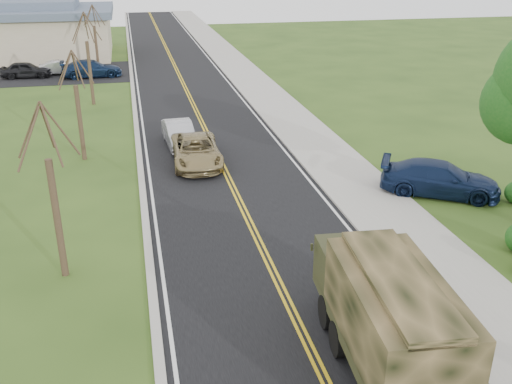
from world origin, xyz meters
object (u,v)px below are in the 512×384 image
object	(u,v)px
military_truck	(386,311)
suv_champagne	(196,151)
pickup_navy	(440,179)
sedan_silver	(179,134)

from	to	relation	value
military_truck	suv_champagne	world-z (taller)	military_truck
military_truck	suv_champagne	size ratio (longest dim) A/B	1.26
military_truck	suv_champagne	xyz separation A→B (m)	(-2.85, 16.77, -1.11)
suv_champagne	pickup_navy	world-z (taller)	pickup_navy
suv_champagne	pickup_navy	size ratio (longest dim) A/B	0.99
pickup_navy	suv_champagne	bearing A→B (deg)	87.01
military_truck	suv_champagne	bearing A→B (deg)	104.29
suv_champagne	sedan_silver	xyz separation A→B (m)	(-0.56, 3.15, -0.02)
suv_champagne	pickup_navy	distance (m)	12.08
suv_champagne	pickup_navy	xyz separation A→B (m)	(10.26, -6.37, 0.04)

